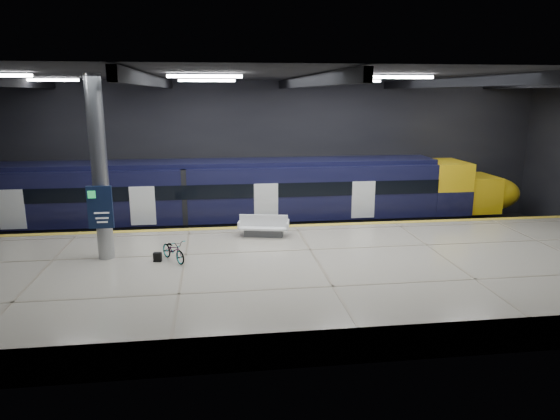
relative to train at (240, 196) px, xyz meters
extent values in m
plane|color=black|center=(2.47, -5.50, -2.06)|extent=(30.00, 30.00, 0.00)
cube|color=black|center=(2.47, 2.50, 1.94)|extent=(30.00, 0.10, 8.00)
cube|color=black|center=(2.47, -13.50, 1.94)|extent=(30.00, 0.10, 8.00)
cube|color=black|center=(2.47, -5.50, 5.94)|extent=(30.00, 16.00, 0.10)
cube|color=black|center=(-3.53, -5.50, 5.69)|extent=(0.25, 16.00, 0.40)
cube|color=black|center=(2.47, -5.50, 5.69)|extent=(0.25, 16.00, 0.40)
cube|color=black|center=(8.47, -5.50, 5.69)|extent=(0.25, 16.00, 0.40)
cube|color=white|center=(-1.53, -7.50, 5.82)|extent=(2.60, 0.18, 0.10)
cube|color=white|center=(5.47, -7.50, 5.82)|extent=(2.60, 0.18, 0.10)
cube|color=white|center=(-8.53, -1.50, 5.82)|extent=(2.60, 0.18, 0.10)
cube|color=white|center=(-1.53, -1.50, 5.82)|extent=(2.60, 0.18, 0.10)
cube|color=white|center=(5.47, -1.50, 5.82)|extent=(2.60, 0.18, 0.10)
cube|color=white|center=(12.47, -1.50, 5.82)|extent=(2.60, 0.18, 0.10)
cube|color=#B7B09A|center=(2.47, -8.00, -1.51)|extent=(30.00, 11.00, 1.10)
cube|color=yellow|center=(2.47, -2.75, -0.95)|extent=(30.00, 0.40, 0.01)
cube|color=gray|center=(2.47, -0.72, -1.98)|extent=(30.00, 0.08, 0.16)
cube|color=gray|center=(2.47, 0.72, -1.98)|extent=(30.00, 0.08, 0.16)
cube|color=black|center=(-1.80, 0.00, -1.51)|extent=(24.00, 2.58, 0.80)
cube|color=black|center=(-1.80, 0.00, 0.27)|extent=(24.00, 2.80, 2.75)
cube|color=black|center=(-1.80, 0.00, 1.76)|extent=(24.00, 2.30, 0.24)
cube|color=black|center=(-1.80, -1.41, 0.54)|extent=(24.00, 0.04, 0.70)
cube|color=white|center=(1.20, -1.41, -0.06)|extent=(1.20, 0.05, 1.90)
cube|color=yellow|center=(11.20, 0.00, 0.27)|extent=(2.00, 2.80, 2.75)
ellipsoid|color=yellow|center=(13.80, 0.00, -0.21)|extent=(3.60, 2.52, 1.90)
cube|color=black|center=(11.50, 0.00, 0.44)|extent=(1.60, 2.38, 0.80)
cube|color=#595B60|center=(0.80, -4.29, -0.80)|extent=(1.79, 0.89, 0.32)
cube|color=white|center=(0.80, -4.29, -0.55)|extent=(2.29, 1.35, 0.09)
cube|color=white|center=(0.80, -4.29, -0.25)|extent=(2.12, 0.54, 0.54)
cube|color=white|center=(-0.25, -4.06, -0.42)|extent=(0.26, 0.91, 0.32)
cube|color=white|center=(1.84, -4.52, -0.42)|extent=(0.26, 0.91, 0.32)
imported|color=#99999E|center=(-2.93, -7.20, -0.53)|extent=(1.35, 1.67, 0.85)
cube|color=black|center=(-3.53, -7.20, -0.78)|extent=(0.32, 0.23, 0.35)
cylinder|color=#9EA0A5|center=(-5.53, -6.50, 2.49)|extent=(0.60, 0.60, 6.90)
cube|color=#101C3B|center=(-5.53, -6.92, 1.14)|extent=(0.90, 0.12, 1.60)
camera|label=1|loc=(-1.27, -25.57, 5.25)|focal=32.00mm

